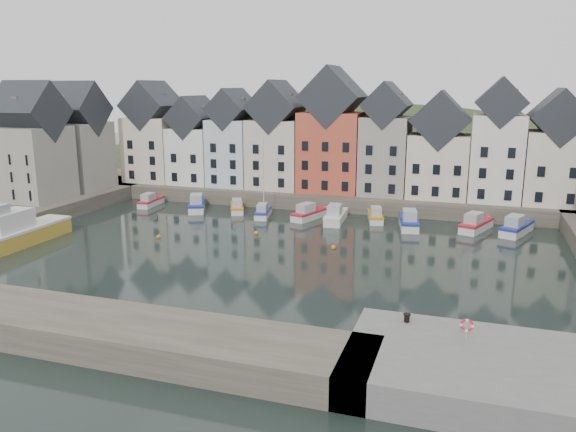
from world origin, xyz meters
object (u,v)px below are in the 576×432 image
at_px(mooring_bollard, 407,317).
at_px(life_ring_post, 467,326).
at_px(boat_d, 263,212).
at_px(large_vessel, 20,232).
at_px(boat_a, 150,202).

height_order(mooring_bollard, life_ring_post, life_ring_post).
distance_m(boat_d, large_vessel, 29.19).
height_order(boat_d, large_vessel, boat_d).
xyz_separation_m(boat_d, large_vessel, (-20.38, -20.88, 0.78)).
relative_size(boat_a, life_ring_post, 4.37).
distance_m(boat_a, large_vessel, 22.46).
relative_size(boat_d, large_vessel, 0.87).
height_order(large_vessel, life_ring_post, large_vessel).
bearing_deg(boat_d, boat_a, 163.35).
relative_size(large_vessel, mooring_bollard, 21.28).
relative_size(mooring_bollard, life_ring_post, 0.43).
relative_size(boat_d, life_ring_post, 7.96).
bearing_deg(boat_a, mooring_bollard, -45.40).
height_order(boat_a, mooring_bollard, mooring_bollard).
bearing_deg(boat_a, boat_d, -9.31).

